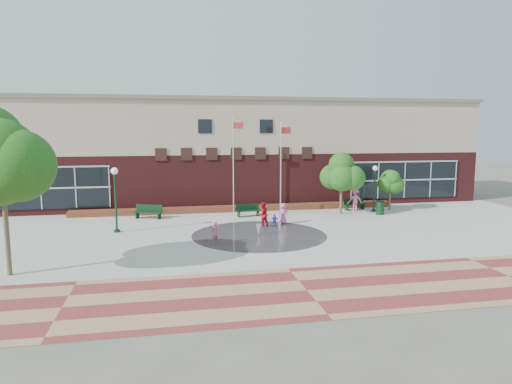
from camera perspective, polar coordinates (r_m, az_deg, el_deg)
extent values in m
plane|color=#666056|center=(25.76, 1.71, -6.95)|extent=(120.00, 120.00, 0.00)
cube|color=#A8A8A0|center=(29.56, 0.00, -4.99)|extent=(46.00, 18.00, 0.01)
cube|color=maroon|center=(19.31, 6.37, -12.16)|extent=(46.00, 6.00, 0.01)
cylinder|color=#383A3D|center=(28.61, 0.38, -5.43)|extent=(8.40, 8.40, 0.01)
cube|color=#571D1F|center=(42.37, -3.48, 2.01)|extent=(44.00, 10.00, 4.50)
cube|color=tan|center=(42.14, -3.53, 8.11)|extent=(44.00, 10.00, 4.50)
cube|color=slate|center=(42.21, -3.56, 11.23)|extent=(44.40, 10.40, 0.30)
cube|color=black|center=(38.24, -25.30, 0.41)|extent=(10.00, 0.12, 3.19)
cube|color=black|center=(42.33, 18.05, 1.45)|extent=(10.00, 0.12, 3.19)
cube|color=black|center=(36.89, -6.40, 8.17)|extent=(1.10, 0.10, 1.10)
cube|color=black|center=(37.62, 1.29, 8.21)|extent=(1.10, 0.10, 1.10)
cube|color=maroon|center=(36.90, -2.25, -2.39)|extent=(26.00, 1.20, 0.40)
cylinder|color=silver|center=(35.76, -2.85, 3.25)|extent=(0.09, 0.09, 7.39)
sphere|color=silver|center=(35.65, -2.90, 9.25)|extent=(0.14, 0.14, 0.14)
cube|color=red|center=(35.68, -2.23, 8.31)|extent=(0.81, 0.06, 0.50)
cylinder|color=silver|center=(35.30, 3.11, 2.87)|extent=(0.09, 0.09, 7.01)
sphere|color=silver|center=(35.16, 3.15, 8.64)|extent=(0.14, 0.14, 0.14)
cube|color=red|center=(35.32, 3.75, 7.68)|extent=(0.80, 0.15, 0.49)
cylinder|color=black|center=(30.39, -17.13, -1.38)|extent=(0.13, 0.13, 3.76)
cylinder|color=black|center=(30.72, -16.99, -4.69)|extent=(0.40, 0.40, 0.18)
sphere|color=white|center=(30.13, -17.29, 2.53)|extent=(0.44, 0.44, 0.44)
cylinder|color=black|center=(37.65, 14.58, 0.11)|extent=(0.12, 0.12, 3.31)
cylinder|color=black|center=(37.89, 14.50, -2.25)|extent=(0.35, 0.35, 0.16)
sphere|color=white|center=(37.46, 14.68, 2.89)|extent=(0.39, 0.39, 0.39)
cube|color=black|center=(34.57, -13.33, -2.45)|extent=(2.12, 1.30, 0.07)
cube|color=black|center=(34.75, -13.18, -1.95)|extent=(1.93, 0.82, 0.51)
cube|color=black|center=(34.48, -0.97, -2.34)|extent=(1.93, 0.85, 0.06)
cube|color=black|center=(34.65, -1.10, -1.88)|extent=(1.85, 0.39, 0.47)
cube|color=black|center=(38.14, 12.25, -1.51)|extent=(1.97, 0.97, 0.06)
cube|color=black|center=(38.28, 12.05, -1.10)|extent=(1.85, 0.51, 0.47)
cylinder|color=black|center=(36.53, 15.25, -1.96)|extent=(0.62, 0.62, 1.03)
cylinder|color=black|center=(36.44, 15.28, -1.13)|extent=(0.66, 0.66, 0.06)
cylinder|color=#4D422F|center=(23.31, -28.77, -3.54)|extent=(0.22, 0.22, 4.76)
cylinder|color=#4D422F|center=(36.00, 10.58, -0.48)|extent=(0.19, 0.19, 2.86)
cylinder|color=#4D422F|center=(38.68, 16.38, -0.74)|extent=(0.17, 0.17, 1.99)
cone|color=white|center=(28.51, 0.33, -5.48)|extent=(0.36, 0.36, 0.69)
cone|color=white|center=(29.74, 2.93, -4.93)|extent=(0.23, 0.23, 0.51)
imported|color=#C0517D|center=(26.47, -5.20, -5.10)|extent=(0.57, 0.56, 1.33)
imported|color=red|center=(30.87, 0.86, -2.83)|extent=(0.98, 0.86, 1.70)
imported|color=#DD5F9F|center=(31.80, 3.43, -2.72)|extent=(0.87, 0.79, 1.49)
imported|color=#233FAB|center=(30.73, 2.34, -3.61)|extent=(0.58, 0.33, 0.94)
imported|color=pink|center=(37.61, 12.26, -0.97)|extent=(1.24, 0.79, 1.82)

